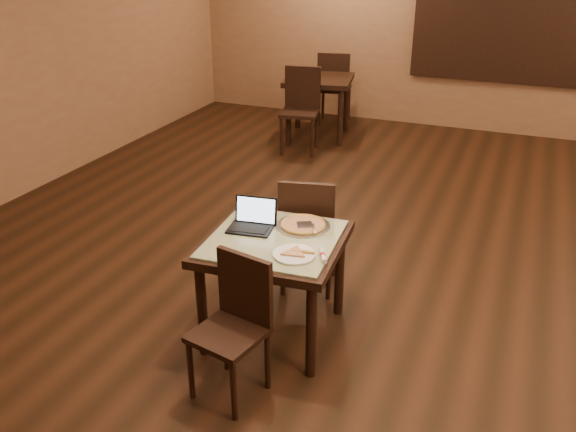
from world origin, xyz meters
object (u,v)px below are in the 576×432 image
at_px(chair_main_near, 236,318).
at_px(other_table_b_chair_far, 334,84).
at_px(chair_main_far, 308,229).
at_px(other_table_b, 319,88).
at_px(other_table_b_chair_near, 301,104).
at_px(laptop, 253,220).
at_px(pizza_pan, 303,226).
at_px(tiled_table, 274,251).

bearing_deg(chair_main_near, other_table_b_chair_far, 114.43).
xyz_separation_m(chair_main_near, chair_main_far, (0.00, 1.24, 0.04)).
height_order(chair_main_far, other_table_b_chair_far, other_table_b_chair_far).
distance_m(other_table_b, other_table_b_chair_far, 0.64).
distance_m(other_table_b, other_table_b_chair_near, 0.64).
height_order(chair_main_far, laptop, chair_main_far).
relative_size(chair_main_far, pizza_pan, 2.55).
bearing_deg(other_table_b_chair_far, other_table_b_chair_near, 77.67).
distance_m(chair_main_near, other_table_b, 5.33).
xyz_separation_m(chair_main_far, other_table_b, (-1.31, 3.92, 0.14)).
height_order(laptop, pizza_pan, laptop).
height_order(pizza_pan, other_table_b, other_table_b).
xyz_separation_m(chair_main_near, other_table_b_chair_far, (-1.29, 5.79, 0.10)).
xyz_separation_m(tiled_table, other_table_b_chair_far, (-1.28, 5.17, -0.05)).
xyz_separation_m(chair_main_far, other_table_b_chair_far, (-1.29, 4.55, 0.06)).
height_order(tiled_table, laptop, laptop).
xyz_separation_m(chair_main_far, laptop, (-0.22, -0.52, 0.26)).
xyz_separation_m(pizza_pan, other_table_b_chair_far, (-1.40, 4.93, -0.16)).
xyz_separation_m(pizza_pan, other_table_b_chair_near, (-1.43, 3.67, -0.16)).
xyz_separation_m(laptop, other_table_b, (-1.09, 4.44, -0.12)).
relative_size(chair_main_near, laptop, 2.77).
bearing_deg(pizza_pan, tiled_table, -116.57).
bearing_deg(tiled_table, other_table_b_chair_near, 104.29).
bearing_deg(tiled_table, chair_main_far, 84.00).
bearing_deg(other_table_b_chair_far, laptop, 91.25).
xyz_separation_m(tiled_table, other_table_b, (-1.29, 4.54, 0.03)).
height_order(chair_main_far, other_table_b_chair_near, other_table_b_chair_near).
bearing_deg(other_table_b_chair_far, pizza_pan, 95.08).
relative_size(other_table_b, other_table_b_chair_near, 0.96).
height_order(laptop, other_table_b_chair_near, other_table_b_chair_near).
xyz_separation_m(tiled_table, pizza_pan, (0.12, 0.24, 0.11)).
xyz_separation_m(chair_main_near, pizza_pan, (0.10, 0.86, 0.25)).
bearing_deg(other_table_b, other_table_b_chair_near, -102.33).
relative_size(laptop, pizza_pan, 0.85).
distance_m(pizza_pan, other_table_b_chair_far, 5.13).
height_order(tiled_table, other_table_b_chair_far, other_table_b_chair_far).
bearing_deg(chair_main_near, tiled_table, 103.37).
bearing_deg(other_table_b_chair_far, tiled_table, 93.13).
distance_m(chair_main_near, other_table_b_chair_far, 5.94).
bearing_deg(laptop, tiled_table, -34.26).
bearing_deg(chair_main_far, other_table_b, -84.31).
bearing_deg(other_table_b_chair_near, chair_main_far, -78.75).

